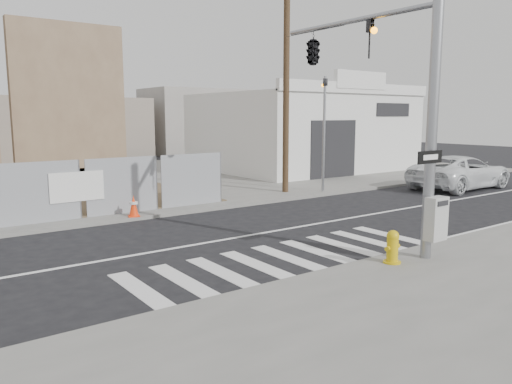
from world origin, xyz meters
TOP-DOWN VIEW (x-y plane):
  - ground at (0.00, 0.00)m, footprint 100.00×100.00m
  - sidewalk_far at (0.00, 14.00)m, footprint 50.00×20.00m
  - signal_pole at (2.49, -2.05)m, footprint 0.96×5.87m
  - far_signal_pole at (8.00, 4.60)m, footprint 0.16×0.20m
  - concrete_wall_right at (-0.50, 14.08)m, footprint 5.50×1.30m
  - auto_shop at (14.00, 12.97)m, footprint 12.00×10.20m
  - utility_pole_right at (6.50, 5.50)m, footprint 1.60×0.28m
  - fire_hydrant at (1.46, -4.62)m, footprint 0.54×0.54m
  - suv at (14.65, 1.83)m, footprint 5.89×2.76m
  - traffic_cone_d at (-1.33, 4.22)m, footprint 0.47×0.47m

SIDE VIEW (x-z plane):
  - ground at x=0.00m, z-range 0.00..0.00m
  - sidewalk_far at x=0.00m, z-range 0.00..0.12m
  - traffic_cone_d at x=-1.33m, z-range 0.11..0.85m
  - fire_hydrant at x=1.46m, z-range 0.11..0.91m
  - suv at x=14.65m, z-range 0.00..1.63m
  - auto_shop at x=14.00m, z-range -0.44..5.51m
  - concrete_wall_right at x=-0.50m, z-range -0.62..7.38m
  - far_signal_pole at x=8.00m, z-range 0.68..6.28m
  - signal_pole at x=2.49m, z-range 1.28..8.28m
  - utility_pole_right at x=6.50m, z-range 0.20..10.20m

